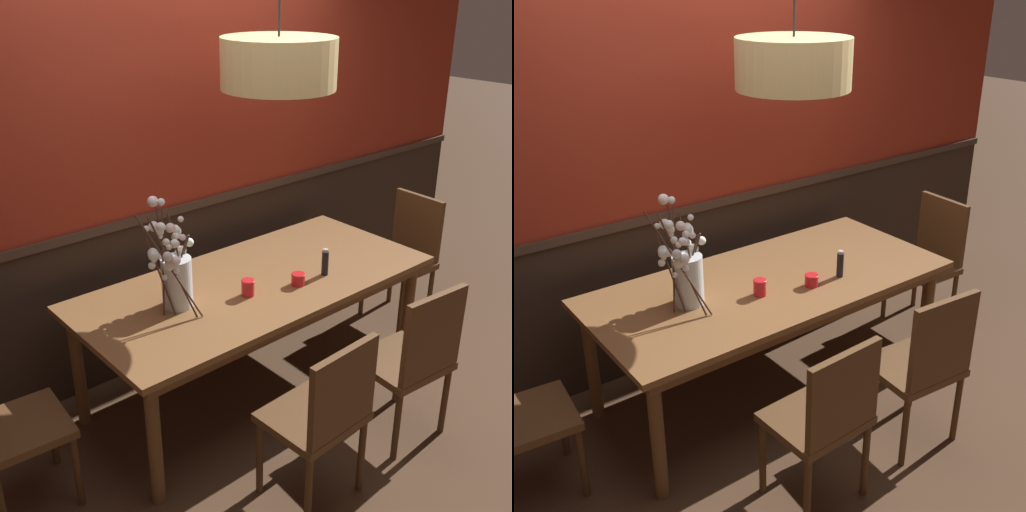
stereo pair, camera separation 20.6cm
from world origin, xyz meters
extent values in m
plane|color=#4C3321|center=(0.00, 0.00, 0.00)|extent=(24.00, 24.00, 0.00)
cube|color=#2D2119|center=(0.00, 0.73, 0.51)|extent=(5.59, 0.12, 1.02)
cube|color=#3E2E24|center=(0.00, 0.72, 1.04)|extent=(5.59, 0.14, 0.05)
cube|color=maroon|center=(0.00, 0.73, 1.90)|extent=(5.59, 0.12, 1.75)
cube|color=brown|center=(0.00, 0.00, 0.75)|extent=(2.15, 0.98, 0.04)
cube|color=brown|center=(0.00, 0.00, 0.69)|extent=(2.04, 0.87, 0.08)
cylinder|color=brown|center=(-0.98, -0.40, 0.36)|extent=(0.07, 0.07, 0.73)
cylinder|color=brown|center=(0.98, -0.40, 0.36)|extent=(0.07, 0.07, 0.73)
cylinder|color=brown|center=(-0.98, 0.40, 0.36)|extent=(0.07, 0.07, 0.73)
cylinder|color=brown|center=(0.98, 0.40, 0.36)|extent=(0.07, 0.07, 0.73)
cube|color=brown|center=(0.37, 0.81, 0.47)|extent=(0.42, 0.44, 0.04)
cube|color=brown|center=(0.36, 1.01, 0.73)|extent=(0.39, 0.04, 0.48)
cylinder|color=#492F1A|center=(0.54, 0.63, 0.22)|extent=(0.04, 0.04, 0.45)
cylinder|color=#492F1A|center=(0.20, 0.62, 0.22)|extent=(0.04, 0.04, 0.45)
cylinder|color=#492F1A|center=(0.54, 1.00, 0.22)|extent=(0.04, 0.04, 0.45)
cylinder|color=#492F1A|center=(0.19, 0.99, 0.22)|extent=(0.04, 0.04, 0.45)
cube|color=brown|center=(-1.45, 0.02, 0.44)|extent=(0.45, 0.45, 0.04)
cylinder|color=#492F1A|center=(-1.26, 0.18, 0.21)|extent=(0.04, 0.04, 0.42)
cylinder|color=#492F1A|center=(-1.29, -0.17, 0.21)|extent=(0.04, 0.04, 0.42)
cylinder|color=#492F1A|center=(-1.65, -0.14, 0.21)|extent=(0.04, 0.04, 0.42)
cube|color=brown|center=(1.38, -0.01, 0.46)|extent=(0.41, 0.46, 0.04)
cube|color=brown|center=(1.55, -0.01, 0.71)|extent=(0.05, 0.42, 0.47)
cylinder|color=#492F1A|center=(1.21, -0.19, 0.22)|extent=(0.04, 0.04, 0.43)
cylinder|color=#492F1A|center=(1.23, 0.19, 0.22)|extent=(0.04, 0.04, 0.43)
cylinder|color=#492F1A|center=(1.54, -0.20, 0.22)|extent=(0.04, 0.04, 0.43)
cylinder|color=#492F1A|center=(1.55, 0.18, 0.22)|extent=(0.04, 0.04, 0.43)
cube|color=brown|center=(0.36, -0.82, 0.46)|extent=(0.48, 0.45, 0.04)
cube|color=brown|center=(0.34, -1.01, 0.72)|extent=(0.43, 0.07, 0.48)
cylinder|color=#492F1A|center=(0.18, -0.63, 0.22)|extent=(0.04, 0.04, 0.43)
cylinder|color=#492F1A|center=(0.56, -0.66, 0.22)|extent=(0.04, 0.04, 0.43)
cylinder|color=#492F1A|center=(0.15, -0.98, 0.22)|extent=(0.04, 0.04, 0.43)
cylinder|color=#492F1A|center=(0.53, -1.01, 0.22)|extent=(0.04, 0.04, 0.43)
cube|color=brown|center=(-0.36, -0.84, 0.46)|extent=(0.46, 0.41, 0.04)
cube|color=brown|center=(-0.35, -1.02, 0.71)|extent=(0.43, 0.05, 0.44)
cylinder|color=#492F1A|center=(-0.56, -0.68, 0.22)|extent=(0.04, 0.04, 0.44)
cylinder|color=#492F1A|center=(-0.17, -0.67, 0.22)|extent=(0.04, 0.04, 0.44)
cylinder|color=#492F1A|center=(-0.55, -1.01, 0.22)|extent=(0.04, 0.04, 0.44)
cylinder|color=#492F1A|center=(-0.16, -1.00, 0.22)|extent=(0.04, 0.04, 0.44)
cylinder|color=silver|center=(-0.52, 0.04, 0.91)|extent=(0.17, 0.17, 0.28)
cylinder|color=silver|center=(-0.52, 0.04, 0.80)|extent=(0.15, 0.15, 0.06)
cylinder|color=#472D23|center=(-0.56, 0.05, 1.07)|extent=(0.05, 0.15, 0.61)
sphere|color=white|center=(-0.60, 0.06, 1.21)|extent=(0.05, 0.05, 0.05)
sphere|color=white|center=(-0.60, 0.02, 1.38)|extent=(0.04, 0.04, 0.04)
sphere|color=white|center=(-0.55, 0.08, 1.05)|extent=(0.05, 0.05, 0.05)
sphere|color=white|center=(-0.63, 0.05, 1.38)|extent=(0.06, 0.06, 0.06)
cylinder|color=#472D23|center=(-0.60, -0.05, 1.05)|extent=(0.17, 0.19, 0.56)
sphere|color=white|center=(-0.62, -0.06, 1.17)|extent=(0.03, 0.03, 0.03)
sphere|color=white|center=(-0.60, -0.08, 1.05)|extent=(0.03, 0.03, 0.03)
sphere|color=white|center=(-0.64, -0.08, 1.13)|extent=(0.04, 0.04, 0.04)
sphere|color=white|center=(-0.70, -0.12, 1.32)|extent=(0.05, 0.05, 0.05)
sphere|color=white|center=(-0.63, -0.07, 1.08)|extent=(0.05, 0.05, 0.05)
sphere|color=white|center=(-0.61, -0.09, 1.10)|extent=(0.05, 0.05, 0.05)
cylinder|color=#472D23|center=(-0.52, 0.01, 1.04)|extent=(0.09, 0.08, 0.54)
sphere|color=white|center=(-0.55, -0.02, 1.16)|extent=(0.04, 0.04, 0.04)
sphere|color=white|center=(-0.53, -0.05, 1.20)|extent=(0.03, 0.03, 0.03)
sphere|color=white|center=(-0.57, -0.01, 1.25)|extent=(0.05, 0.05, 0.05)
sphere|color=white|center=(-0.54, -0.05, 1.30)|extent=(0.03, 0.03, 0.03)
sphere|color=white|center=(-0.54, 0.00, 1.19)|extent=(0.04, 0.04, 0.04)
cylinder|color=#472D23|center=(-0.47, 0.08, 0.96)|extent=(0.08, 0.12, 0.39)
sphere|color=white|center=(-0.45, 0.09, 1.05)|extent=(0.06, 0.06, 0.06)
sphere|color=white|center=(-0.45, 0.13, 1.15)|extent=(0.05, 0.05, 0.05)
sphere|color=white|center=(-0.46, 0.13, 1.08)|extent=(0.04, 0.04, 0.04)
sphere|color=white|center=(-0.49, 0.11, 0.96)|extent=(0.05, 0.05, 0.05)
sphere|color=white|center=(-0.46, 0.13, 1.03)|extent=(0.03, 0.03, 0.03)
sphere|color=white|center=(-0.41, 0.08, 1.09)|extent=(0.05, 0.05, 0.05)
cylinder|color=#472D23|center=(-0.60, 0.05, 1.05)|extent=(0.11, 0.12, 0.56)
sphere|color=white|center=(-0.63, 0.06, 1.08)|extent=(0.03, 0.03, 0.03)
sphere|color=white|center=(-0.67, 0.07, 1.24)|extent=(0.03, 0.03, 0.03)
sphere|color=white|center=(-0.60, 0.06, 1.19)|extent=(0.03, 0.03, 0.03)
sphere|color=white|center=(-0.62, 0.06, 1.09)|extent=(0.05, 0.05, 0.05)
sphere|color=white|center=(-0.62, 0.08, 1.24)|extent=(0.05, 0.05, 0.05)
cylinder|color=#472D23|center=(-0.63, -0.07, 1.06)|extent=(0.27, 0.18, 0.59)
sphere|color=white|center=(-0.68, -0.14, 1.24)|extent=(0.04, 0.04, 0.04)
sphere|color=white|center=(-0.63, -0.13, 1.22)|extent=(0.04, 0.04, 0.04)
sphere|color=white|center=(-0.65, -0.08, 1.14)|extent=(0.05, 0.05, 0.05)
cylinder|color=#472D23|center=(-0.63, 0.03, 0.99)|extent=(0.08, 0.15, 0.44)
sphere|color=white|center=(-0.61, 0.02, 0.97)|extent=(0.03, 0.03, 0.03)
sphere|color=white|center=(-0.69, 0.00, 1.07)|extent=(0.04, 0.04, 0.04)
sphere|color=white|center=(-0.68, 0.00, 1.12)|extent=(0.05, 0.05, 0.05)
sphere|color=white|center=(-0.68, -0.01, 1.10)|extent=(0.03, 0.03, 0.03)
sphere|color=white|center=(-0.66, 0.03, 1.12)|extent=(0.06, 0.06, 0.06)
cylinder|color=#472D23|center=(-0.51, 0.05, 0.97)|extent=(0.09, 0.10, 0.40)
sphere|color=white|center=(-0.47, 0.11, 1.18)|extent=(0.05, 0.05, 0.05)
sphere|color=white|center=(-0.47, 0.05, 1.01)|extent=(0.03, 0.03, 0.03)
sphere|color=white|center=(-0.48, 0.09, 1.17)|extent=(0.05, 0.05, 0.05)
cylinder|color=red|center=(0.15, -0.21, 0.80)|extent=(0.08, 0.08, 0.07)
torus|color=red|center=(0.15, -0.21, 0.83)|extent=(0.08, 0.08, 0.01)
cylinder|color=silver|center=(0.15, -0.21, 0.79)|extent=(0.06, 0.06, 0.04)
cylinder|color=red|center=(-0.16, -0.12, 0.81)|extent=(0.07, 0.07, 0.10)
torus|color=red|center=(-0.16, -0.12, 0.86)|extent=(0.08, 0.08, 0.01)
cylinder|color=silver|center=(-0.16, -0.12, 0.80)|extent=(0.05, 0.05, 0.05)
cylinder|color=black|center=(0.36, -0.21, 0.84)|extent=(0.04, 0.04, 0.15)
cylinder|color=beige|center=(0.36, -0.21, 0.92)|extent=(0.03, 0.03, 0.02)
cylinder|color=tan|center=(0.13, -0.02, 1.99)|extent=(0.61, 0.61, 0.26)
sphere|color=#F9EAB7|center=(0.13, -0.02, 1.95)|extent=(0.14, 0.14, 0.14)
camera|label=1|loc=(-2.17, -2.53, 2.43)|focal=44.42mm
camera|label=2|loc=(-2.01, -2.66, 2.43)|focal=44.42mm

